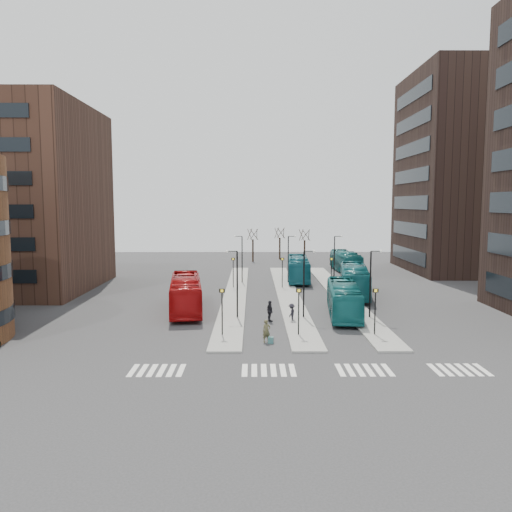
{
  "coord_description": "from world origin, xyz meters",
  "views": [
    {
      "loc": [
        -1.97,
        -26.33,
        10.45
      ],
      "look_at": [
        -1.67,
        24.78,
        5.0
      ],
      "focal_mm": 35.0,
      "sensor_mm": 36.0,
      "label": 1
    }
  ],
  "objects_px": {
    "teal_bus_a": "(344,299)",
    "commuter_c": "(292,313)",
    "red_bus": "(186,294)",
    "commuter_a": "(184,309)",
    "commuter_b": "(270,311)",
    "suitcase": "(271,340)",
    "teal_bus_b": "(298,269)",
    "teal_bus_d": "(346,262)",
    "traveller": "(266,331)",
    "teal_bus_c": "(354,280)"
  },
  "relations": [
    {
      "from": "teal_bus_a",
      "to": "teal_bus_d",
      "type": "relative_size",
      "value": 0.98
    },
    {
      "from": "suitcase",
      "to": "teal_bus_a",
      "type": "relative_size",
      "value": 0.04
    },
    {
      "from": "teal_bus_a",
      "to": "traveller",
      "type": "bearing_deg",
      "value": -123.6
    },
    {
      "from": "teal_bus_b",
      "to": "teal_bus_c",
      "type": "distance_m",
      "value": 12.04
    },
    {
      "from": "teal_bus_a",
      "to": "commuter_c",
      "type": "xyz_separation_m",
      "value": [
        -5.03,
        -2.5,
        -0.74
      ]
    },
    {
      "from": "teal_bus_a",
      "to": "commuter_b",
      "type": "height_order",
      "value": "teal_bus_a"
    },
    {
      "from": "commuter_a",
      "to": "commuter_b",
      "type": "distance_m",
      "value": 8.06
    },
    {
      "from": "teal_bus_b",
      "to": "commuter_b",
      "type": "distance_m",
      "value": 23.88
    },
    {
      "from": "red_bus",
      "to": "traveller",
      "type": "bearing_deg",
      "value": -63.37
    },
    {
      "from": "teal_bus_a",
      "to": "teal_bus_d",
      "type": "height_order",
      "value": "teal_bus_d"
    },
    {
      "from": "teal_bus_b",
      "to": "commuter_a",
      "type": "xyz_separation_m",
      "value": [
        -12.46,
        -21.56,
        -0.87
      ]
    },
    {
      "from": "red_bus",
      "to": "commuter_c",
      "type": "bearing_deg",
      "value": -32.73
    },
    {
      "from": "commuter_c",
      "to": "red_bus",
      "type": "bearing_deg",
      "value": -94.38
    },
    {
      "from": "teal_bus_d",
      "to": "traveller",
      "type": "xyz_separation_m",
      "value": [
        -13.05,
        -38.3,
        -0.72
      ]
    },
    {
      "from": "teal_bus_b",
      "to": "commuter_a",
      "type": "bearing_deg",
      "value": -116.69
    },
    {
      "from": "red_bus",
      "to": "teal_bus_c",
      "type": "relative_size",
      "value": 0.98
    },
    {
      "from": "red_bus",
      "to": "teal_bus_b",
      "type": "bearing_deg",
      "value": 48.55
    },
    {
      "from": "teal_bus_c",
      "to": "commuter_b",
      "type": "distance_m",
      "value": 16.16
    },
    {
      "from": "teal_bus_a",
      "to": "commuter_a",
      "type": "relative_size",
      "value": 7.41
    },
    {
      "from": "teal_bus_d",
      "to": "commuter_a",
      "type": "height_order",
      "value": "teal_bus_d"
    },
    {
      "from": "teal_bus_d",
      "to": "commuter_c",
      "type": "bearing_deg",
      "value": -110.89
    },
    {
      "from": "teal_bus_c",
      "to": "commuter_b",
      "type": "xyz_separation_m",
      "value": [
        -10.02,
        -12.66,
        -0.79
      ]
    },
    {
      "from": "red_bus",
      "to": "teal_bus_a",
      "type": "relative_size",
      "value": 1.09
    },
    {
      "from": "red_bus",
      "to": "commuter_a",
      "type": "xyz_separation_m",
      "value": [
        0.19,
        -2.71,
        -0.94
      ]
    },
    {
      "from": "commuter_b",
      "to": "commuter_c",
      "type": "bearing_deg",
      "value": -113.59
    },
    {
      "from": "teal_bus_b",
      "to": "teal_bus_d",
      "type": "bearing_deg",
      "value": 49.71
    },
    {
      "from": "suitcase",
      "to": "teal_bus_d",
      "type": "xyz_separation_m",
      "value": [
        12.74,
        38.61,
        1.34
      ]
    },
    {
      "from": "teal_bus_d",
      "to": "traveller",
      "type": "bearing_deg",
      "value": -111.21
    },
    {
      "from": "teal_bus_a",
      "to": "traveller",
      "type": "height_order",
      "value": "teal_bus_a"
    },
    {
      "from": "suitcase",
      "to": "teal_bus_b",
      "type": "distance_m",
      "value": 30.66
    },
    {
      "from": "teal_bus_d",
      "to": "commuter_a",
      "type": "bearing_deg",
      "value": -126.71
    },
    {
      "from": "teal_bus_b",
      "to": "teal_bus_d",
      "type": "height_order",
      "value": "teal_bus_b"
    },
    {
      "from": "suitcase",
      "to": "teal_bus_a",
      "type": "bearing_deg",
      "value": 61.03
    },
    {
      "from": "traveller",
      "to": "commuter_b",
      "type": "distance_m",
      "value": 6.55
    },
    {
      "from": "commuter_b",
      "to": "teal_bus_c",
      "type": "bearing_deg",
      "value": -59.05
    },
    {
      "from": "traveller",
      "to": "commuter_c",
      "type": "xyz_separation_m",
      "value": [
        2.39,
        6.43,
        -0.04
      ]
    },
    {
      "from": "suitcase",
      "to": "red_bus",
      "type": "xyz_separation_m",
      "value": [
        -7.87,
        11.41,
        1.45
      ]
    },
    {
      "from": "traveller",
      "to": "suitcase",
      "type": "bearing_deg",
      "value": -64.53
    },
    {
      "from": "red_bus",
      "to": "teal_bus_c",
      "type": "distance_m",
      "value": 19.77
    },
    {
      "from": "suitcase",
      "to": "teal_bus_d",
      "type": "height_order",
      "value": "teal_bus_d"
    },
    {
      "from": "teal_bus_a",
      "to": "teal_bus_b",
      "type": "height_order",
      "value": "teal_bus_b"
    },
    {
      "from": "suitcase",
      "to": "teal_bus_a",
      "type": "height_order",
      "value": "teal_bus_a"
    },
    {
      "from": "red_bus",
      "to": "commuter_a",
      "type": "height_order",
      "value": "red_bus"
    },
    {
      "from": "suitcase",
      "to": "teal_bus_c",
      "type": "xyz_separation_m",
      "value": [
        10.17,
        19.5,
        1.49
      ]
    },
    {
      "from": "traveller",
      "to": "commuter_a",
      "type": "xyz_separation_m",
      "value": [
        -7.36,
        8.39,
        -0.11
      ]
    },
    {
      "from": "traveller",
      "to": "commuter_b",
      "type": "relative_size",
      "value": 0.91
    },
    {
      "from": "commuter_b",
      "to": "traveller",
      "type": "bearing_deg",
      "value": 155.12
    },
    {
      "from": "red_bus",
      "to": "teal_bus_d",
      "type": "distance_m",
      "value": 34.12
    },
    {
      "from": "commuter_b",
      "to": "commuter_a",
      "type": "bearing_deg",
      "value": 55.99
    },
    {
      "from": "teal_bus_a",
      "to": "teal_bus_c",
      "type": "relative_size",
      "value": 0.9
    }
  ]
}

